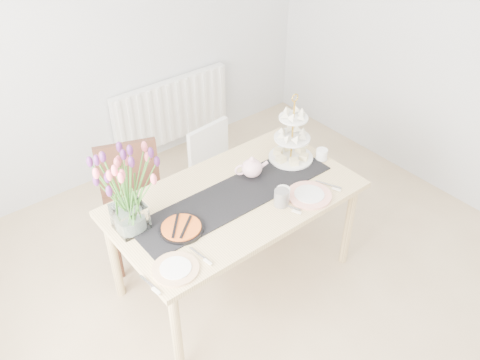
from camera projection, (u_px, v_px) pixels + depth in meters
room_shell at (306, 158)px, 2.64m from camera, size 4.50×4.50×4.50m
radiator at (172, 110)px, 4.76m from camera, size 1.20×0.08×0.60m
dining_table at (235, 205)px, 3.30m from camera, size 1.60×0.90×0.75m
chair_brown at (133, 195)px, 3.65m from camera, size 0.56×0.56×0.88m
chair_white at (218, 167)px, 4.02m from camera, size 0.43×0.43×0.79m
table_runner at (235, 196)px, 3.26m from camera, size 1.40×0.35×0.01m
tulip_vase at (124, 181)px, 2.80m from camera, size 0.64×0.64×0.55m
cake_stand at (292, 143)px, 3.51m from camera, size 0.31×0.31×0.46m
teapot at (252, 168)px, 3.39m from camera, size 0.28×0.25×0.15m
cream_jug at (322, 154)px, 3.57m from camera, size 0.10×0.10×0.08m
tart_tin at (181, 229)px, 2.99m from camera, size 0.26×0.26×0.03m
mug_grey at (281, 198)px, 3.16m from camera, size 0.13×0.13×0.11m
mug_white at (283, 195)px, 3.19m from camera, size 0.10×0.10×0.10m
plate_left at (176, 269)px, 2.75m from camera, size 0.29×0.29×0.01m
plate_right at (309, 195)px, 3.26m from camera, size 0.38×0.38×0.01m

